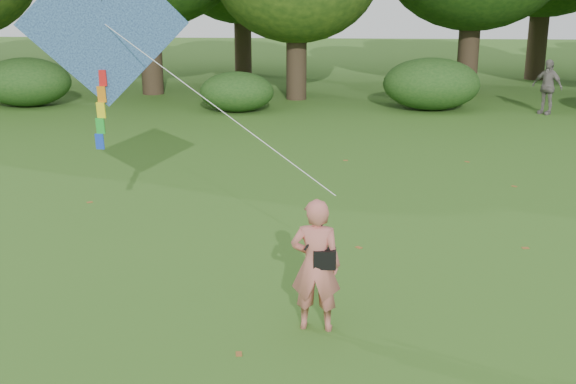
{
  "coord_description": "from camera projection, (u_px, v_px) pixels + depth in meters",
  "views": [
    {
      "loc": [
        -0.66,
        -8.51,
        4.64
      ],
      "look_at": [
        -1.28,
        2.0,
        1.5
      ],
      "focal_mm": 45.0,
      "sensor_mm": 36.0,
      "label": 1
    }
  ],
  "objects": [
    {
      "name": "fallen_leaves",
      "position": [
        418.0,
        239.0,
        13.31
      ],
      "size": [
        10.69,
        12.46,
        0.01
      ],
      "color": "brown",
      "rests_on": "ground"
    },
    {
      "name": "man_kite_flyer",
      "position": [
        316.0,
        265.0,
        9.68
      ],
      "size": [
        0.72,
        0.5,
        1.86
      ],
      "primitive_type": "imported",
      "rotation": [
        0.0,
        0.0,
        3.05
      ],
      "color": "#C5685D",
      "rests_on": "ground"
    },
    {
      "name": "ground",
      "position": [
        377.0,
        347.0,
        9.43
      ],
      "size": [
        100.0,
        100.0,
        0.0
      ],
      "primitive_type": "plane",
      "color": "#265114",
      "rests_on": "ground"
    },
    {
      "name": "bystander_right",
      "position": [
        547.0,
        87.0,
        25.28
      ],
      "size": [
        1.13,
        1.12,
        1.92
      ],
      "primitive_type": "imported",
      "rotation": [
        0.0,
        0.0,
        -0.78
      ],
      "color": "gray",
      "rests_on": "ground"
    },
    {
      "name": "flying_kite",
      "position": [
        104.0,
        26.0,
        11.25
      ],
      "size": [
        4.89,
        2.88,
        3.35
      ],
      "color": "#233199",
      "rests_on": "ground"
    },
    {
      "name": "shrub_band",
      "position": [
        329.0,
        86.0,
        26.06
      ],
      "size": [
        39.15,
        3.22,
        1.88
      ],
      "color": "#264919",
      "rests_on": "ground"
    },
    {
      "name": "crossbody_bag",
      "position": [
        325.0,
        258.0,
        9.61
      ],
      "size": [
        0.43,
        0.2,
        0.72
      ],
      "color": "black",
      "rests_on": "ground"
    }
  ]
}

